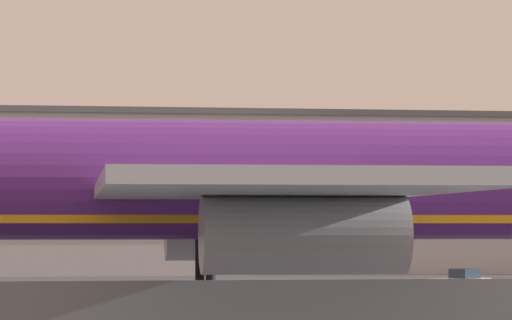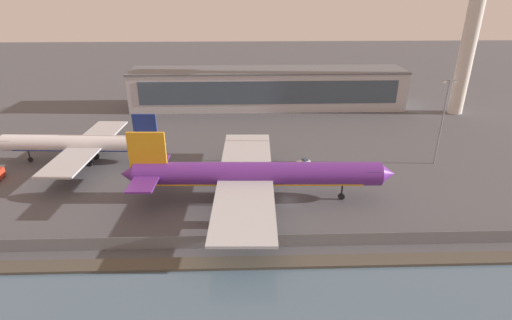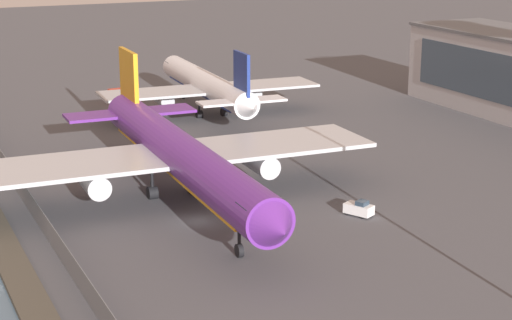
{
  "view_description": "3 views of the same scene",
  "coord_description": "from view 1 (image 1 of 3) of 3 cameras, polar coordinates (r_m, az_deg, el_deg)",
  "views": [
    {
      "loc": [
        -16.82,
        -59.67,
        4.13
      ],
      "look_at": [
        -7.26,
        3.15,
        6.89
      ],
      "focal_mm": 105.0,
      "sensor_mm": 36.0,
      "label": 1
    },
    {
      "loc": [
        -8.86,
        -72.65,
        41.63
      ],
      "look_at": [
        -6.24,
        10.84,
        4.54
      ],
      "focal_mm": 28.0,
      "sensor_mm": 36.0,
      "label": 2
    },
    {
      "loc": [
        82.93,
        -31.42,
        32.01
      ],
      "look_at": [
        -6.81,
        10.37,
        4.04
      ],
      "focal_mm": 60.0,
      "sensor_mm": 36.0,
      "label": 3
    }
  ],
  "objects": [
    {
      "name": "terminal_building",
      "position": [
        130.0,
        -1.31,
        -1.28
      ],
      "size": [
        97.33,
        16.32,
        13.71
      ],
      "color": "#B2B2B7",
      "rests_on": "ground"
    },
    {
      "name": "cargo_jet_purple",
      "position": [
        61.13,
        0.48,
        -0.96
      ],
      "size": [
        56.18,
        48.52,
        15.1
      ],
      "color": "#602889",
      "rests_on": "ground"
    },
    {
      "name": "baggage_tug",
      "position": [
        80.22,
        7.77,
        -4.84
      ],
      "size": [
        3.58,
        2.89,
        1.8
      ],
      "color": "white",
      "rests_on": "ground"
    }
  ]
}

